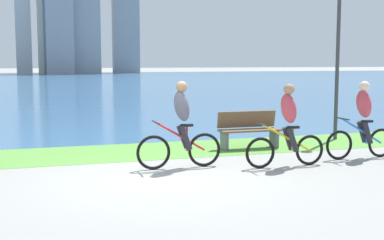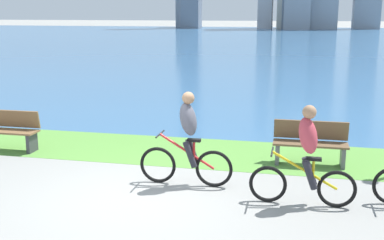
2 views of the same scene
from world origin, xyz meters
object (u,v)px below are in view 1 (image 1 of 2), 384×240
Objects in this scene: cyclist_trailing at (288,125)px; bench_far_along_path at (249,130)px; cyclist_lead at (181,126)px; cyclist_distant_rear at (363,120)px; lamppost_tall at (338,34)px.

cyclist_trailing is 1.14× the size of bench_far_along_path.
cyclist_lead is 1.02× the size of cyclist_distant_rear.
cyclist_trailing is 1.99m from cyclist_distant_rear.
cyclist_lead is at bearing 177.24° from cyclist_distant_rear.
lamppost_tall reaches higher than cyclist_distant_rear.
cyclist_distant_rear is at bearing -46.11° from bench_far_along_path.
cyclist_lead is 1.15× the size of bench_far_along_path.
cyclist_distant_rear is 2.67m from bench_far_along_path.
lamppost_tall is at bearing 44.12° from cyclist_trailing.
bench_far_along_path is at bearing -167.00° from lamppost_tall.
cyclist_trailing reaches higher than bench_far_along_path.
cyclist_distant_rear is 3.38m from lamppost_tall.
lamppost_tall is (5.02, 2.36, 1.96)m from cyclist_lead.
cyclist_trailing is at bearing -13.82° from cyclist_lead.
cyclist_distant_rear is at bearing -111.25° from lamppost_tall.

